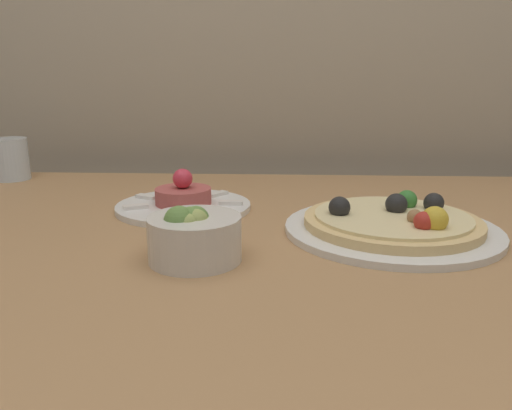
# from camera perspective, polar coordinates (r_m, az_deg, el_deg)

# --- Properties ---
(dining_table) EXTENTS (1.42, 0.89, 0.78)m
(dining_table) POSITION_cam_1_polar(r_m,az_deg,el_deg) (0.76, 2.63, -10.07)
(dining_table) COLOR #AD7F51
(dining_table) RESTS_ON ground_plane
(pizza_plate) EXTENTS (0.31, 0.31, 0.06)m
(pizza_plate) POSITION_cam_1_polar(r_m,az_deg,el_deg) (0.75, 15.41, -2.04)
(pizza_plate) COLOR white
(pizza_plate) RESTS_ON dining_table
(tartare_plate) EXTENTS (0.23, 0.23, 0.07)m
(tartare_plate) POSITION_cam_1_polar(r_m,az_deg,el_deg) (0.86, -8.24, 0.33)
(tartare_plate) COLOR white
(tartare_plate) RESTS_ON dining_table
(small_bowl) EXTENTS (0.12, 0.12, 0.07)m
(small_bowl) POSITION_cam_1_polar(r_m,az_deg,el_deg) (0.61, -7.08, -3.42)
(small_bowl) COLOR silver
(small_bowl) RESTS_ON dining_table
(drinking_glass) EXTENTS (0.08, 0.08, 0.09)m
(drinking_glass) POSITION_cam_1_polar(r_m,az_deg,el_deg) (1.21, -26.28, 4.73)
(drinking_glass) COLOR silver
(drinking_glass) RESTS_ON dining_table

